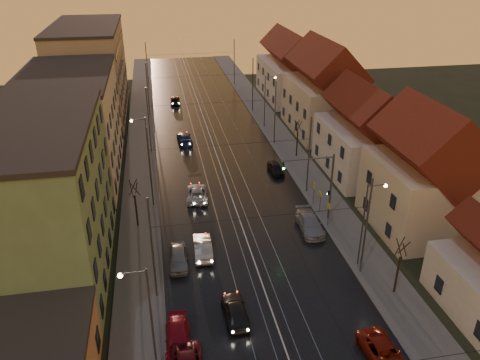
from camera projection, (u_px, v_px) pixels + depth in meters
road at (213, 145)px, 65.99m from camera, size 16.00×120.00×0.04m
sidewalk_left at (141, 150)px, 64.34m from camera, size 4.00×120.00×0.15m
sidewalk_right at (282, 140)px, 67.59m from camera, size 4.00×120.00×0.15m
tram_rail_0 at (198, 146)px, 65.62m from camera, size 0.06×120.00×0.03m
tram_rail_1 at (208, 145)px, 65.85m from camera, size 0.06×120.00×0.03m
tram_rail_2 at (219, 145)px, 66.10m from camera, size 0.06×120.00×0.03m
tram_rail_3 at (229, 144)px, 66.33m from camera, size 0.06×120.00×0.03m
apartment_left_1 at (37, 205)px, 37.36m from camera, size 10.00×18.00×13.00m
apartment_left_2 at (72, 127)px, 55.20m from camera, size 10.00×20.00×12.00m
apartment_left_3 at (91, 72)px, 75.90m from camera, size 10.00×24.00×14.00m
house_right_1 at (424, 177)px, 44.32m from camera, size 8.67×10.20×10.80m
house_right_2 at (366, 137)px, 56.13m from camera, size 9.18×12.24×9.20m
house_right_3 at (324, 93)px, 68.83m from camera, size 9.18×14.28×11.50m
house_right_4 at (290, 70)px, 85.03m from camera, size 9.18×16.32×10.00m
catenary_pole_l_1 at (152, 250)px, 35.29m from camera, size 0.16×0.16×9.00m
catenary_pole_r_1 at (366, 228)px, 38.09m from camera, size 0.16×0.16×9.00m
catenary_pole_l_2 at (150, 168)px, 48.50m from camera, size 0.16×0.16×9.00m
catenary_pole_r_2 at (309, 156)px, 51.30m from camera, size 0.16×0.16×9.00m
catenary_pole_l_3 at (149, 121)px, 61.72m from camera, size 0.16×0.16×9.00m
catenary_pole_r_3 at (275, 113)px, 64.52m from camera, size 0.16×0.16×9.00m
catenary_pole_l_4 at (148, 91)px, 74.93m from camera, size 0.16×0.16×9.00m
catenary_pole_r_4 at (253, 85)px, 77.73m from camera, size 0.16×0.16×9.00m
catenary_pole_l_5 at (147, 66)px, 90.79m from camera, size 0.16×0.16×9.00m
catenary_pole_r_5 at (234, 62)px, 93.59m from camera, size 0.16×0.16×9.00m
street_lamp_0 at (145, 310)px, 28.87m from camera, size 1.75×0.32×8.00m
street_lamp_1 at (367, 217)px, 38.88m from camera, size 1.75×0.32×8.00m
street_lamp_2 at (145, 144)px, 53.54m from camera, size 1.75×0.32×8.00m
street_lamp_3 at (267, 96)px, 70.60m from camera, size 1.75×0.32×8.00m
traffic_light_mast at (322, 179)px, 45.87m from camera, size 5.30×0.32×7.20m
bare_tree_0 at (136, 205)px, 45.61m from camera, size 1.09×1.09×5.11m
bare_tree_1 at (398, 268)px, 36.60m from camera, size 1.09×1.09×5.11m
bare_tree_2 at (297, 139)px, 61.30m from camera, size 1.09×1.09×5.11m
driving_car_0 at (235, 311)px, 34.80m from camera, size 1.79×4.25×1.44m
driving_car_1 at (203, 247)px, 42.18m from camera, size 1.74×4.59×1.49m
driving_car_2 at (197, 193)px, 51.66m from camera, size 2.62×4.96×1.33m
driving_car_3 at (185, 138)px, 66.57m from camera, size 2.18×4.84×1.37m
driving_car_4 at (175, 100)px, 83.31m from camera, size 1.86×4.15×1.38m
parked_left_2 at (178, 338)px, 32.53m from camera, size 1.91×4.30×1.23m
parked_left_3 at (178, 258)px, 40.80m from camera, size 1.87×4.26×1.43m
parked_right_0 at (384, 354)px, 31.15m from camera, size 2.47×4.81×1.30m
parked_right_1 at (310, 223)px, 45.85m from camera, size 2.27×5.13×1.46m
parked_right_2 at (276, 169)px, 57.52m from camera, size 1.65×3.75×1.26m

